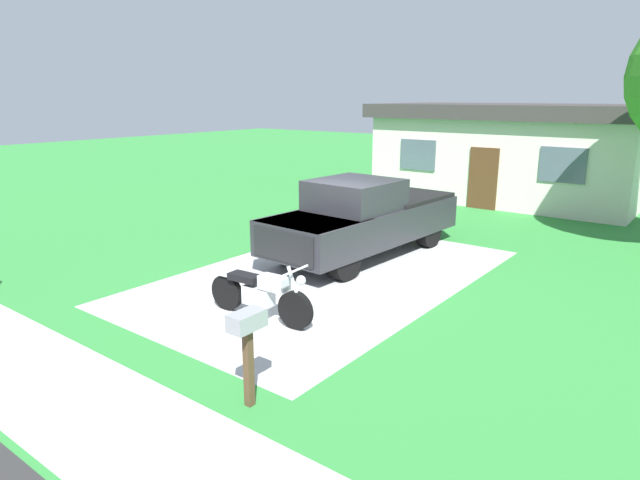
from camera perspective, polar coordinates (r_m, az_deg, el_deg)
ground_plane at (r=11.95m, az=0.85°, el=-3.75°), size 80.00×80.00×0.00m
driveway_pad at (r=11.95m, az=0.85°, el=-3.74°), size 5.31×8.64×0.01m
sidewalk_strip at (r=8.35m, az=-25.46°, el=-13.78°), size 36.00×1.80×0.01m
motorcycle at (r=9.62m, az=-6.22°, el=-5.52°), size 2.21×0.70×1.09m
pickup_truck at (r=13.36m, az=4.74°, el=2.43°), size 2.31×5.73×1.90m
mailbox at (r=6.85m, az=-7.55°, el=-9.60°), size 0.26×0.48×1.26m
neighbor_house at (r=21.97m, az=19.15°, el=8.72°), size 9.60×5.60×3.50m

